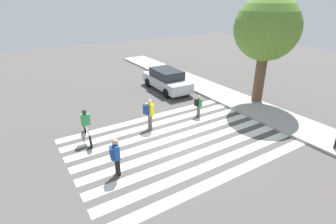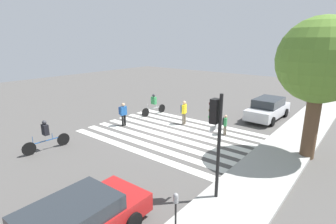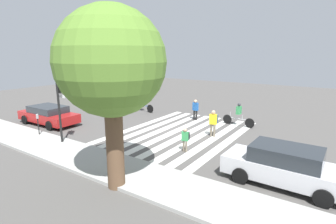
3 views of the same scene
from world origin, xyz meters
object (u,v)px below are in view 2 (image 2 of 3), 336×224
at_px(parking_meter, 176,205).
at_px(pedestrian_child_with_backpack, 184,111).
at_px(cyclist_near_curb, 46,134).
at_px(pedestrian_adult_yellow_jacket, 123,112).
at_px(cyclist_mid_street, 154,104).
at_px(car_parked_silver_sedan, 268,109).
at_px(street_tree, 321,62).
at_px(pedestrian_adult_blue_shirt, 225,123).
at_px(traffic_light, 216,127).

relative_size(parking_meter, pedestrian_child_with_backpack, 0.87).
bearing_deg(cyclist_near_curb, parking_meter, 89.11).
height_order(pedestrian_adult_yellow_jacket, cyclist_mid_street, cyclist_mid_street).
relative_size(cyclist_mid_street, car_parked_silver_sedan, 0.51).
bearing_deg(pedestrian_adult_yellow_jacket, street_tree, 111.20).
bearing_deg(pedestrian_child_with_backpack, street_tree, 70.82).
height_order(pedestrian_adult_yellow_jacket, car_parked_silver_sedan, pedestrian_adult_yellow_jacket).
bearing_deg(pedestrian_adult_yellow_jacket, car_parked_silver_sedan, 146.27).
distance_m(pedestrian_adult_blue_shirt, cyclist_near_curb, 10.00).
distance_m(pedestrian_adult_blue_shirt, pedestrian_child_with_backpack, 3.14).
xyz_separation_m(street_tree, pedestrian_adult_yellow_jacket, (2.29, -10.71, -3.72)).
bearing_deg(parking_meter, cyclist_near_curb, -94.94).
relative_size(street_tree, pedestrian_child_with_backpack, 4.07).
bearing_deg(parking_meter, cyclist_mid_street, -135.58).
height_order(traffic_light, parking_meter, traffic_light).
bearing_deg(pedestrian_adult_blue_shirt, car_parked_silver_sedan, 151.09).
distance_m(cyclist_mid_street, car_parked_silver_sedan, 8.38).
bearing_deg(car_parked_silver_sedan, pedestrian_adult_yellow_jacket, -41.24).
distance_m(parking_meter, pedestrian_adult_blue_shirt, 9.10).
bearing_deg(cyclist_near_curb, pedestrian_adult_yellow_jacket, -176.69).
bearing_deg(pedestrian_adult_blue_shirt, pedestrian_adult_yellow_jacket, -84.86).
bearing_deg(pedestrian_child_with_backpack, cyclist_near_curb, -36.19).
distance_m(traffic_light, pedestrian_child_with_backpack, 8.88).
distance_m(pedestrian_adult_yellow_jacket, car_parked_silver_sedan, 10.32).
height_order(parking_meter, street_tree, street_tree).
bearing_deg(cyclist_near_curb, cyclist_mid_street, -175.21).
relative_size(traffic_light, cyclist_near_curb, 1.59).
bearing_deg(cyclist_mid_street, cyclist_near_curb, 7.48).
xyz_separation_m(parking_meter, cyclist_near_curb, (-0.78, -8.98, -0.19)).
height_order(parking_meter, cyclist_near_curb, cyclist_near_curb).
bearing_deg(street_tree, parking_meter, -12.27).
relative_size(street_tree, car_parked_silver_sedan, 1.45).
height_order(pedestrian_adult_yellow_jacket, pedestrian_adult_blue_shirt, pedestrian_adult_yellow_jacket).
xyz_separation_m(street_tree, cyclist_mid_street, (-0.98, -10.89, -3.77)).
height_order(pedestrian_child_with_backpack, car_parked_silver_sedan, pedestrian_child_with_backpack).
height_order(street_tree, pedestrian_child_with_backpack, street_tree).
distance_m(cyclist_near_curb, car_parked_silver_sedan, 14.62).
bearing_deg(parking_meter, pedestrian_adult_yellow_jacket, -123.98).
distance_m(street_tree, cyclist_near_curb, 13.67).
height_order(parking_meter, cyclist_mid_street, cyclist_mid_street).
height_order(parking_meter, pedestrian_adult_yellow_jacket, pedestrian_adult_yellow_jacket).
distance_m(parking_meter, pedestrian_child_with_backpack, 10.61).
relative_size(pedestrian_adult_yellow_jacket, cyclist_mid_street, 0.67).
distance_m(pedestrian_adult_yellow_jacket, pedestrian_child_with_backpack, 4.07).
xyz_separation_m(pedestrian_adult_yellow_jacket, pedestrian_child_with_backpack, (-2.79, 2.97, 0.04)).
xyz_separation_m(traffic_light, parking_meter, (2.35, 0.09, -1.68)).
height_order(pedestrian_adult_blue_shirt, cyclist_near_curb, cyclist_near_curb).
height_order(traffic_light, pedestrian_adult_yellow_jacket, traffic_light).
bearing_deg(cyclist_mid_street, parking_meter, 51.16).
xyz_separation_m(pedestrian_adult_blue_shirt, pedestrian_child_with_backpack, (-0.14, -3.13, 0.22)).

